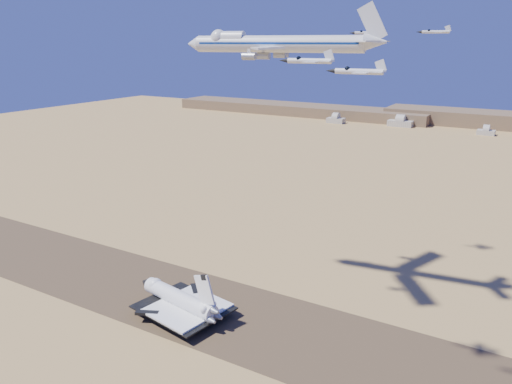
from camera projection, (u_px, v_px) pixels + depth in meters
The scene contains 12 objects.
ground at pixel (223, 313), 195.38m from camera, with size 1200.00×1200.00×0.00m, color #A7864A.
runway at pixel (223, 313), 195.37m from camera, with size 600.00×50.00×0.06m, color brown.
hangars at pixel (396, 123), 619.92m from camera, with size 200.50×29.50×30.00m.
shuttle at pixel (179, 300), 193.48m from camera, with size 44.14×31.98×21.71m.
carrier_747 at pixel (271, 44), 186.37m from camera, with size 78.41×60.02×19.46m.
crew_a at pixel (183, 325), 185.55m from camera, with size 0.61×0.40×1.68m, color #BD680B.
crew_b at pixel (183, 327), 184.38m from camera, with size 0.90×0.52×1.85m, color #BD680B.
crew_c at pixel (186, 331), 181.72m from camera, with size 1.06×0.54×1.81m, color #BD680B.
chase_jet_a at pixel (308, 61), 131.14m from camera, with size 15.25×8.35×3.80m.
chase_jet_b at pixel (358, 71), 118.49m from camera, with size 14.78×7.97×3.68m.
chase_jet_c at pixel (367, 33), 213.25m from camera, with size 13.63×7.97×3.48m.
chase_jet_d at pixel (435, 32), 218.92m from camera, with size 14.31×8.23×3.63m.
Camera 1 is at (98.71, -142.91, 102.15)m, focal length 35.00 mm.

